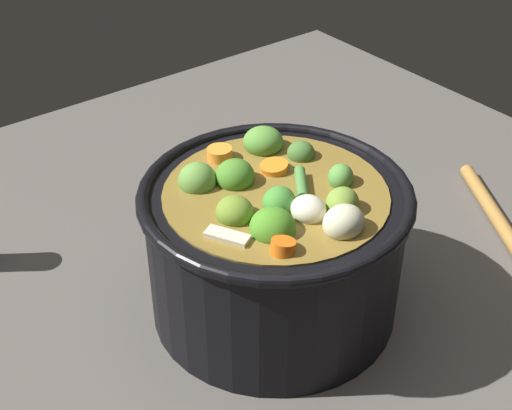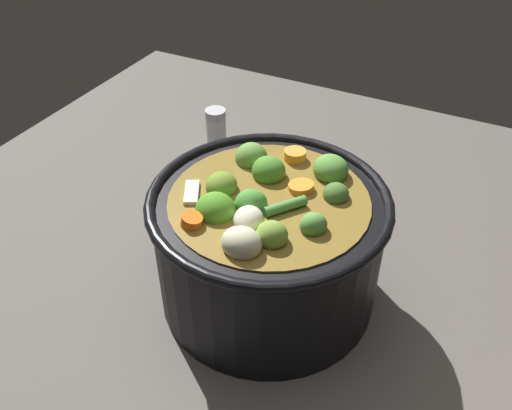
{
  "view_description": "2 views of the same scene",
  "coord_description": "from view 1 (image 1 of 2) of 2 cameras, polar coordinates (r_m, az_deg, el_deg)",
  "views": [
    {
      "loc": [
        -0.36,
        -0.44,
        0.53
      ],
      "look_at": [
        -0.02,
        0.01,
        0.13
      ],
      "focal_mm": 51.05,
      "sensor_mm": 36.0,
      "label": 1
    },
    {
      "loc": [
        0.2,
        -0.42,
        0.5
      ],
      "look_at": [
        -0.02,
        0.01,
        0.12
      ],
      "focal_mm": 38.9,
      "sensor_mm": 36.0,
      "label": 2
    }
  ],
  "objects": [
    {
      "name": "cooking_pot",
      "position": [
        0.73,
        1.47,
        -3.25
      ],
      "size": [
        0.27,
        0.27,
        0.17
      ],
      "color": "black",
      "rests_on": "ground_plane"
    },
    {
      "name": "ground_plane",
      "position": [
        0.78,
        1.39,
        -7.81
      ],
      "size": [
        1.1,
        1.1,
        0.0
      ],
      "primitive_type": "plane",
      "color": "#514C47"
    }
  ]
}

